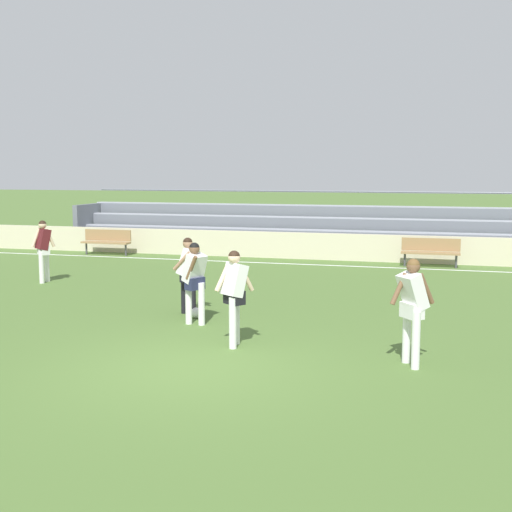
{
  "coord_description": "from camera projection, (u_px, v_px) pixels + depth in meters",
  "views": [
    {
      "loc": [
        3.72,
        -9.41,
        3.04
      ],
      "look_at": [
        -0.34,
        5.06,
        1.11
      ],
      "focal_mm": 47.23,
      "sensor_mm": 36.0,
      "label": 1
    }
  ],
  "objects": [
    {
      "name": "player_dark_challenging",
      "position": [
        43.0,
        246.0,
        18.14
      ],
      "size": [
        0.62,
        0.5,
        1.69
      ],
      "color": "white",
      "rests_on": "ground"
    },
    {
      "name": "sideline_wall",
      "position": [
        329.0,
        247.0,
        22.75
      ],
      "size": [
        48.0,
        0.16,
        0.91
      ],
      "primitive_type": "cube",
      "color": "beige",
      "rests_on": "ground"
    },
    {
      "name": "soccer_ball",
      "position": [
        196.0,
        313.0,
        13.86
      ],
      "size": [
        0.22,
        0.22,
        0.22
      ],
      "primitive_type": "sphere",
      "color": "white",
      "rests_on": "ground"
    },
    {
      "name": "bench_far_left",
      "position": [
        431.0,
        250.0,
        21.07
      ],
      "size": [
        1.8,
        0.4,
        0.9
      ],
      "color": "#99754C",
      "rests_on": "ground"
    },
    {
      "name": "player_white_deep_cover",
      "position": [
        195.0,
        276.0,
        13.18
      ],
      "size": [
        0.51,
        0.61,
        1.63
      ],
      "color": "white",
      "rests_on": "ground"
    },
    {
      "name": "ground_plane",
      "position": [
        189.0,
        368.0,
        10.37
      ],
      "size": [
        160.0,
        160.0,
        0.0
      ],
      "primitive_type": "plane",
      "color": "#4C6B30"
    },
    {
      "name": "player_white_wide_right",
      "position": [
        234.0,
        290.0,
        11.54
      ],
      "size": [
        0.66,
        0.51,
        1.67
      ],
      "color": "white",
      "rests_on": "ground"
    },
    {
      "name": "player_white_dropping_back",
      "position": [
        412.0,
        302.0,
        10.38
      ],
      "size": [
        0.69,
        0.54,
        1.69
      ],
      "color": "white",
      "rests_on": "ground"
    },
    {
      "name": "player_white_on_ball",
      "position": [
        188.0,
        269.0,
        14.12
      ],
      "size": [
        0.54,
        0.5,
        1.63
      ],
      "color": "black",
      "rests_on": "ground"
    },
    {
      "name": "bleacher_stand",
      "position": [
        324.0,
        227.0,
        24.67
      ],
      "size": [
        19.41,
        2.43,
        2.24
      ],
      "color": "#9EA3AD",
      "rests_on": "ground"
    },
    {
      "name": "bench_centre_sideline",
      "position": [
        107.0,
        240.0,
        24.09
      ],
      "size": [
        1.8,
        0.4,
        0.9
      ],
      "color": "#99754C",
      "rests_on": "ground"
    },
    {
      "name": "field_line_sideline",
      "position": [
        322.0,
        265.0,
        21.56
      ],
      "size": [
        44.0,
        0.12,
        0.01
      ],
      "primitive_type": "cube",
      "color": "white",
      "rests_on": "ground"
    }
  ]
}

